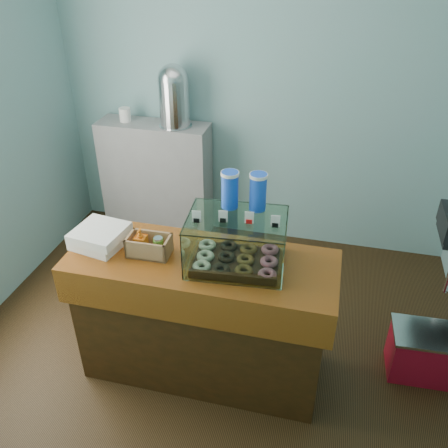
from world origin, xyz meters
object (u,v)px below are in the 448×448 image
(counter, at_px, (203,316))
(display_case, at_px, (238,236))
(coffee_urn, at_px, (174,94))
(red_cooler, at_px, (420,352))

(counter, xyz_separation_m, display_case, (0.21, 0.05, 0.62))
(display_case, xyz_separation_m, coffee_urn, (-0.89, 1.52, 0.30))
(counter, xyz_separation_m, coffee_urn, (-0.68, 1.56, 0.92))
(coffee_urn, distance_m, red_cooler, 2.71)
(display_case, height_order, coffee_urn, coffee_urn)
(counter, distance_m, display_case, 0.65)
(coffee_urn, bearing_deg, counter, -66.49)
(coffee_urn, bearing_deg, display_case, -59.57)
(counter, bearing_deg, red_cooler, 12.39)
(display_case, distance_m, coffee_urn, 1.78)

